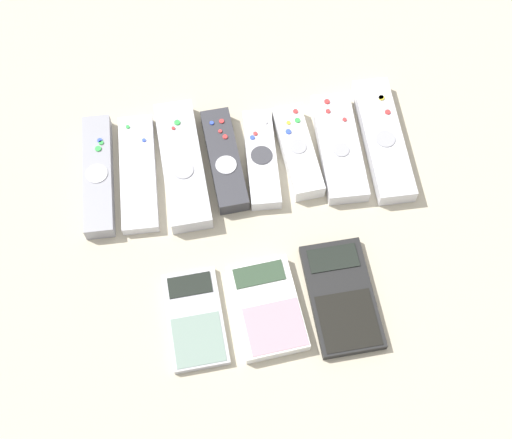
{
  "coord_description": "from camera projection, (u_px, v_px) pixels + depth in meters",
  "views": [
    {
      "loc": [
        -0.07,
        -0.42,
        0.9
      ],
      "look_at": [
        0.0,
        0.03,
        0.01
      ],
      "focal_mm": 50.0,
      "sensor_mm": 36.0,
      "label": 1
    }
  ],
  "objects": [
    {
      "name": "remote_4",
      "position": [
        261.0,
        159.0,
        1.04
      ],
      "size": [
        0.05,
        0.16,
        0.02
      ],
      "rotation": [
        0.0,
        0.0,
        -0.07
      ],
      "color": "silver",
      "rests_on": "ground_plane"
    },
    {
      "name": "remote_3",
      "position": [
        224.0,
        160.0,
        1.04
      ],
      "size": [
        0.05,
        0.17,
        0.03
      ],
      "rotation": [
        0.0,
        0.0,
        0.04
      ],
      "color": "#333338",
      "rests_on": "ground_plane"
    },
    {
      "name": "remote_6",
      "position": [
        339.0,
        147.0,
        1.05
      ],
      "size": [
        0.07,
        0.18,
        0.02
      ],
      "rotation": [
        0.0,
        0.0,
        -0.04
      ],
      "color": "silver",
      "rests_on": "ground_plane"
    },
    {
      "name": "remote_0",
      "position": [
        98.0,
        175.0,
        1.03
      ],
      "size": [
        0.05,
        0.19,
        0.03
      ],
      "rotation": [
        0.0,
        0.0,
        -0.04
      ],
      "color": "gray",
      "rests_on": "ground_plane"
    },
    {
      "name": "ground_plane",
      "position": [
        259.0,
        240.0,
        0.99
      ],
      "size": [
        3.0,
        3.0,
        0.0
      ],
      "primitive_type": "plane",
      "color": "#B2A88E"
    },
    {
      "name": "remote_2",
      "position": [
        182.0,
        164.0,
        1.03
      ],
      "size": [
        0.06,
        0.21,
        0.03
      ],
      "rotation": [
        0.0,
        0.0,
        0.03
      ],
      "color": "#B7B7BC",
      "rests_on": "ground_plane"
    },
    {
      "name": "remote_5",
      "position": [
        298.0,
        151.0,
        1.04
      ],
      "size": [
        0.05,
        0.15,
        0.03
      ],
      "rotation": [
        0.0,
        0.0,
        0.06
      ],
      "color": "white",
      "rests_on": "ground_plane"
    },
    {
      "name": "remote_1",
      "position": [
        138.0,
        173.0,
        1.03
      ],
      "size": [
        0.06,
        0.19,
        0.02
      ],
      "rotation": [
        0.0,
        0.0,
        -0.04
      ],
      "color": "silver",
      "rests_on": "ground_plane"
    },
    {
      "name": "calculator_1",
      "position": [
        267.0,
        308.0,
        0.94
      ],
      "size": [
        0.09,
        0.14,
        0.02
      ],
      "rotation": [
        0.0,
        0.0,
        0.07
      ],
      "color": "silver",
      "rests_on": "ground_plane"
    },
    {
      "name": "calculator_2",
      "position": [
        341.0,
        296.0,
        0.95
      ],
      "size": [
        0.09,
        0.16,
        0.01
      ],
      "rotation": [
        0.0,
        0.0,
        0.02
      ],
      "color": "black",
      "rests_on": "ground_plane"
    },
    {
      "name": "calculator_0",
      "position": [
        195.0,
        319.0,
        0.94
      ],
      "size": [
        0.08,
        0.14,
        0.01
      ],
      "rotation": [
        0.0,
        0.0,
        0.03
      ],
      "color": "#B2B2B7",
      "rests_on": "ground_plane"
    },
    {
      "name": "remote_7",
      "position": [
        383.0,
        139.0,
        1.05
      ],
      "size": [
        0.06,
        0.21,
        0.03
      ],
      "rotation": [
        0.0,
        0.0,
        -0.02
      ],
      "color": "silver",
      "rests_on": "ground_plane"
    }
  ]
}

